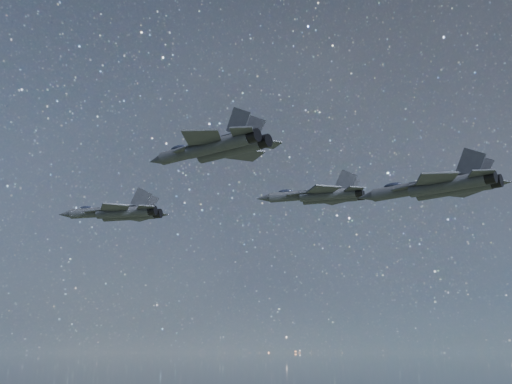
% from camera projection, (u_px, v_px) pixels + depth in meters
% --- Properties ---
extents(jet_lead, '(17.53, 12.39, 4.44)m').
position_uv_depth(jet_lead, '(118.00, 213.00, 90.81)').
color(jet_lead, '#2B2E36').
extents(jet_left, '(16.88, 12.07, 4.32)m').
position_uv_depth(jet_left, '(320.00, 195.00, 88.57)').
color(jet_left, '#2B2E36').
extents(jet_right, '(17.13, 11.48, 4.33)m').
position_uv_depth(jet_right, '(214.00, 147.00, 64.40)').
color(jet_right, '#2B2E36').
extents(jet_slot, '(16.66, 11.07, 4.24)m').
position_uv_depth(jet_slot, '(438.00, 186.00, 63.90)').
color(jet_slot, '#2B2E36').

